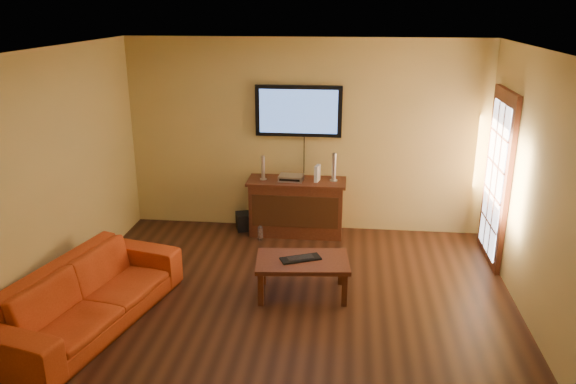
# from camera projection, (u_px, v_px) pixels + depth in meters

# --- Properties ---
(ground_plane) EXTENTS (5.00, 5.00, 0.00)m
(ground_plane) POSITION_uv_depth(u_px,v_px,m) (283.00, 315.00, 5.92)
(ground_plane) COLOR black
(ground_plane) RESTS_ON ground
(room_walls) EXTENTS (5.00, 5.00, 5.00)m
(room_walls) POSITION_uv_depth(u_px,v_px,m) (290.00, 145.00, 5.97)
(room_walls) COLOR tan
(room_walls) RESTS_ON ground
(french_door) EXTENTS (0.07, 1.02, 2.22)m
(french_door) POSITION_uv_depth(u_px,v_px,m) (497.00, 180.00, 6.93)
(french_door) COLOR #401B0E
(french_door) RESTS_ON ground
(media_console) EXTENTS (1.37, 0.52, 0.79)m
(media_console) POSITION_uv_depth(u_px,v_px,m) (297.00, 207.00, 7.91)
(media_console) COLOR #401B0E
(media_console) RESTS_ON ground
(television) EXTENTS (1.19, 0.08, 0.71)m
(television) POSITION_uv_depth(u_px,v_px,m) (299.00, 111.00, 7.69)
(television) COLOR black
(television) RESTS_ON ground
(coffee_table) EXTENTS (1.08, 0.71, 0.43)m
(coffee_table) POSITION_uv_depth(u_px,v_px,m) (303.00, 264.00, 6.23)
(coffee_table) COLOR #401B0E
(coffee_table) RESTS_ON ground
(sofa) EXTENTS (1.14, 2.31, 0.87)m
(sofa) POSITION_uv_depth(u_px,v_px,m) (88.00, 286.00, 5.62)
(sofa) COLOR #B63C14
(sofa) RESTS_ON ground
(speaker_left) EXTENTS (0.09, 0.09, 0.34)m
(speaker_left) POSITION_uv_depth(u_px,v_px,m) (263.00, 169.00, 7.77)
(speaker_left) COLOR silver
(speaker_left) RESTS_ON media_console
(speaker_right) EXTENTS (0.11, 0.11, 0.39)m
(speaker_right) POSITION_uv_depth(u_px,v_px,m) (334.00, 168.00, 7.70)
(speaker_right) COLOR silver
(speaker_right) RESTS_ON media_console
(av_receiver) EXTENTS (0.35, 0.26, 0.08)m
(av_receiver) POSITION_uv_depth(u_px,v_px,m) (291.00, 178.00, 7.77)
(av_receiver) COLOR silver
(av_receiver) RESTS_ON media_console
(game_console) EXTENTS (0.08, 0.17, 0.23)m
(game_console) POSITION_uv_depth(u_px,v_px,m) (317.00, 173.00, 7.71)
(game_console) COLOR white
(game_console) RESTS_ON media_console
(subwoofer) EXTENTS (0.32, 0.32, 0.25)m
(subwoofer) POSITION_uv_depth(u_px,v_px,m) (245.00, 221.00, 8.13)
(subwoofer) COLOR black
(subwoofer) RESTS_ON ground
(bottle) EXTENTS (0.07, 0.07, 0.21)m
(bottle) POSITION_uv_depth(u_px,v_px,m) (260.00, 233.00, 7.77)
(bottle) COLOR white
(bottle) RESTS_ON ground
(keyboard) EXTENTS (0.47, 0.33, 0.03)m
(keyboard) POSITION_uv_depth(u_px,v_px,m) (301.00, 258.00, 6.21)
(keyboard) COLOR black
(keyboard) RESTS_ON coffee_table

